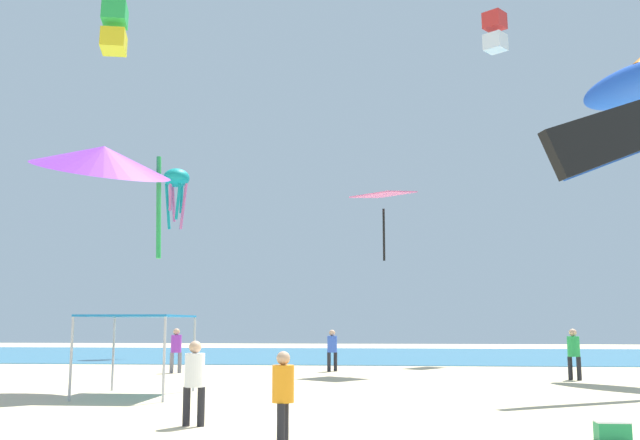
{
  "coord_description": "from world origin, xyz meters",
  "views": [
    {
      "loc": [
        2.02,
        -14.66,
        2.06
      ],
      "look_at": [
        0.17,
        6.12,
        5.12
      ],
      "focal_mm": 39.3,
      "sensor_mm": 36.0,
      "label": 1
    }
  ],
  "objects_px": {
    "kite_delta_purple": "(103,159)",
    "kite_diamond_pink": "(383,198)",
    "person_far_shore": "(195,376)",
    "kite_box_red": "(495,32)",
    "person_central": "(283,390)",
    "cooler_box": "(612,431)",
    "kite_box_green": "(114,28)",
    "person_rightmost": "(574,350)",
    "canopy_tent": "(138,319)",
    "person_leftmost": "(332,347)",
    "person_near_tent": "(176,347)",
    "kite_parafoil_black": "(605,138)",
    "kite_octopus_teal": "(176,181)"
  },
  "relations": [
    {
      "from": "kite_diamond_pink",
      "to": "person_central",
      "type": "bearing_deg",
      "value": 121.33
    },
    {
      "from": "canopy_tent",
      "to": "kite_diamond_pink",
      "type": "height_order",
      "value": "kite_diamond_pink"
    },
    {
      "from": "person_central",
      "to": "kite_box_green",
      "type": "distance_m",
      "value": 30.47
    },
    {
      "from": "person_leftmost",
      "to": "kite_box_green",
      "type": "height_order",
      "value": "kite_box_green"
    },
    {
      "from": "person_far_shore",
      "to": "canopy_tent",
      "type": "bearing_deg",
      "value": -58.57
    },
    {
      "from": "person_rightmost",
      "to": "kite_diamond_pink",
      "type": "xyz_separation_m",
      "value": [
        -6.81,
        2.74,
        6.2
      ]
    },
    {
      "from": "person_rightmost",
      "to": "kite_diamond_pink",
      "type": "bearing_deg",
      "value": -163.15
    },
    {
      "from": "kite_diamond_pink",
      "to": "person_rightmost",
      "type": "bearing_deg",
      "value": -164.63
    },
    {
      "from": "person_central",
      "to": "person_rightmost",
      "type": "relative_size",
      "value": 0.86
    },
    {
      "from": "canopy_tent",
      "to": "person_leftmost",
      "type": "relative_size",
      "value": 1.73
    },
    {
      "from": "person_far_shore",
      "to": "kite_parafoil_black",
      "type": "height_order",
      "value": "kite_parafoil_black"
    },
    {
      "from": "person_near_tent",
      "to": "kite_octopus_teal",
      "type": "relative_size",
      "value": 0.48
    },
    {
      "from": "person_near_tent",
      "to": "kite_delta_purple",
      "type": "bearing_deg",
      "value": -112.94
    },
    {
      "from": "person_rightmost",
      "to": "canopy_tent",
      "type": "bearing_deg",
      "value": -115.36
    },
    {
      "from": "person_near_tent",
      "to": "kite_delta_purple",
      "type": "height_order",
      "value": "kite_delta_purple"
    },
    {
      "from": "person_near_tent",
      "to": "person_leftmost",
      "type": "distance_m",
      "value": 6.56
    },
    {
      "from": "person_near_tent",
      "to": "kite_box_green",
      "type": "relative_size",
      "value": 0.66
    },
    {
      "from": "kite_delta_purple",
      "to": "kite_octopus_teal",
      "type": "bearing_deg",
      "value": -115.66
    },
    {
      "from": "cooler_box",
      "to": "person_rightmost",
      "type": "bearing_deg",
      "value": 77.82
    },
    {
      "from": "canopy_tent",
      "to": "kite_delta_purple",
      "type": "bearing_deg",
      "value": 144.47
    },
    {
      "from": "person_rightmost",
      "to": "kite_parafoil_black",
      "type": "relative_size",
      "value": 0.39
    },
    {
      "from": "person_near_tent",
      "to": "kite_box_red",
      "type": "distance_m",
      "value": 26.86
    },
    {
      "from": "person_near_tent",
      "to": "person_far_shore",
      "type": "distance_m",
      "value": 15.39
    },
    {
      "from": "kite_octopus_teal",
      "to": "kite_box_green",
      "type": "relative_size",
      "value": 1.38
    },
    {
      "from": "person_far_shore",
      "to": "cooler_box",
      "type": "distance_m",
      "value": 7.93
    },
    {
      "from": "cooler_box",
      "to": "person_far_shore",
      "type": "bearing_deg",
      "value": 172.06
    },
    {
      "from": "kite_parafoil_black",
      "to": "kite_diamond_pink",
      "type": "xyz_separation_m",
      "value": [
        -6.9,
        7.4,
        -0.46
      ]
    },
    {
      "from": "person_near_tent",
      "to": "person_far_shore",
      "type": "bearing_deg",
      "value": -93.03
    },
    {
      "from": "person_leftmost",
      "to": "kite_delta_purple",
      "type": "height_order",
      "value": "kite_delta_purple"
    },
    {
      "from": "person_far_shore",
      "to": "kite_box_red",
      "type": "bearing_deg",
      "value": -110.38
    },
    {
      "from": "person_near_tent",
      "to": "kite_box_red",
      "type": "bearing_deg",
      "value": 16.68
    },
    {
      "from": "canopy_tent",
      "to": "kite_box_green",
      "type": "distance_m",
      "value": 22.38
    },
    {
      "from": "person_leftmost",
      "to": "kite_box_red",
      "type": "bearing_deg",
      "value": 16.66
    },
    {
      "from": "person_leftmost",
      "to": "cooler_box",
      "type": "height_order",
      "value": "person_leftmost"
    },
    {
      "from": "kite_delta_purple",
      "to": "kite_diamond_pink",
      "type": "distance_m",
      "value": 12.13
    },
    {
      "from": "person_rightmost",
      "to": "kite_diamond_pink",
      "type": "relative_size",
      "value": 0.62
    },
    {
      "from": "canopy_tent",
      "to": "kite_diamond_pink",
      "type": "distance_m",
      "value": 12.93
    },
    {
      "from": "person_rightmost",
      "to": "person_far_shore",
      "type": "distance_m",
      "value": 16.37
    },
    {
      "from": "kite_box_green",
      "to": "person_rightmost",
      "type": "bearing_deg",
      "value": -33.04
    },
    {
      "from": "kite_octopus_teal",
      "to": "kite_box_green",
      "type": "height_order",
      "value": "kite_box_green"
    },
    {
      "from": "kite_diamond_pink",
      "to": "cooler_box",
      "type": "bearing_deg",
      "value": 140.84
    },
    {
      "from": "canopy_tent",
      "to": "kite_parafoil_black",
      "type": "height_order",
      "value": "kite_parafoil_black"
    },
    {
      "from": "cooler_box",
      "to": "kite_diamond_pink",
      "type": "relative_size",
      "value": 0.19
    },
    {
      "from": "canopy_tent",
      "to": "person_central",
      "type": "xyz_separation_m",
      "value": [
        5.32,
        -7.72,
        -1.23
      ]
    },
    {
      "from": "person_far_shore",
      "to": "cooler_box",
      "type": "xyz_separation_m",
      "value": [
        7.81,
        -1.09,
        -0.82
      ]
    },
    {
      "from": "kite_parafoil_black",
      "to": "kite_box_green",
      "type": "xyz_separation_m",
      "value": [
        -21.09,
        12.44,
        9.89
      ]
    },
    {
      "from": "kite_octopus_teal",
      "to": "person_leftmost",
      "type": "bearing_deg",
      "value": -111.04
    },
    {
      "from": "person_leftmost",
      "to": "kite_box_red",
      "type": "height_order",
      "value": "kite_box_red"
    },
    {
      "from": "person_leftmost",
      "to": "kite_box_green",
      "type": "bearing_deg",
      "value": 129.01
    },
    {
      "from": "kite_delta_purple",
      "to": "cooler_box",
      "type": "bearing_deg",
      "value": 111.75
    }
  ]
}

